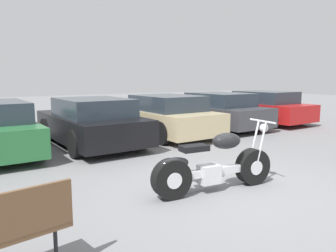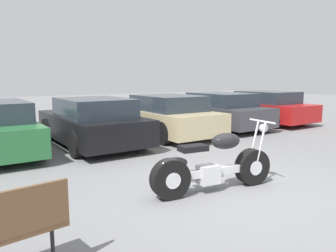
{
  "view_description": "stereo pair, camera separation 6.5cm",
  "coord_description": "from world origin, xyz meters",
  "px_view_note": "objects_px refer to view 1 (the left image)",
  "views": [
    {
      "loc": [
        -3.84,
        -3.76,
        1.84
      ],
      "look_at": [
        -0.09,
        1.7,
        0.85
      ],
      "focal_mm": 35.0,
      "sensor_mm": 36.0,
      "label": 1
    },
    {
      "loc": [
        -3.79,
        -3.8,
        1.84
      ],
      "look_at": [
        -0.09,
        1.7,
        0.85
      ],
      "focal_mm": 35.0,
      "sensor_mm": 36.0,
      "label": 2
    }
  ],
  "objects_px": {
    "parked_car_red": "(261,107)",
    "motorcycle": "(213,166)",
    "parked_car_dark_grey": "(216,111)",
    "parked_car_champagne": "(164,116)",
    "parked_car_black": "(91,122)"
  },
  "relations": [
    {
      "from": "parked_car_red",
      "to": "motorcycle",
      "type": "bearing_deg",
      "value": -145.08
    },
    {
      "from": "motorcycle",
      "to": "parked_car_red",
      "type": "xyz_separation_m",
      "value": [
        7.14,
        4.98,
        0.21
      ]
    },
    {
      "from": "parked_car_black",
      "to": "parked_car_red",
      "type": "relative_size",
      "value": 1.0
    },
    {
      "from": "parked_car_dark_grey",
      "to": "parked_car_red",
      "type": "xyz_separation_m",
      "value": [
        2.46,
        -0.02,
        0.0
      ]
    },
    {
      "from": "parked_car_champagne",
      "to": "parked_car_red",
      "type": "bearing_deg",
      "value": 2.76
    },
    {
      "from": "parked_car_black",
      "to": "parked_car_red",
      "type": "bearing_deg",
      "value": 2.63
    },
    {
      "from": "motorcycle",
      "to": "parked_car_champagne",
      "type": "height_order",
      "value": "parked_car_champagne"
    },
    {
      "from": "motorcycle",
      "to": "parked_car_champagne",
      "type": "bearing_deg",
      "value": 64.99
    },
    {
      "from": "motorcycle",
      "to": "parked_car_dark_grey",
      "type": "distance_m",
      "value": 6.85
    },
    {
      "from": "parked_car_red",
      "to": "parked_car_champagne",
      "type": "bearing_deg",
      "value": -177.24
    },
    {
      "from": "parked_car_black",
      "to": "parked_car_dark_grey",
      "type": "height_order",
      "value": "same"
    },
    {
      "from": "parked_car_dark_grey",
      "to": "parked_car_champagne",
      "type": "bearing_deg",
      "value": -174.15
    },
    {
      "from": "motorcycle",
      "to": "parked_car_champagne",
      "type": "relative_size",
      "value": 0.54
    },
    {
      "from": "motorcycle",
      "to": "parked_car_dark_grey",
      "type": "bearing_deg",
      "value": 46.91
    },
    {
      "from": "parked_car_black",
      "to": "parked_car_champagne",
      "type": "xyz_separation_m",
      "value": [
        2.46,
        0.1,
        0.0
      ]
    }
  ]
}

